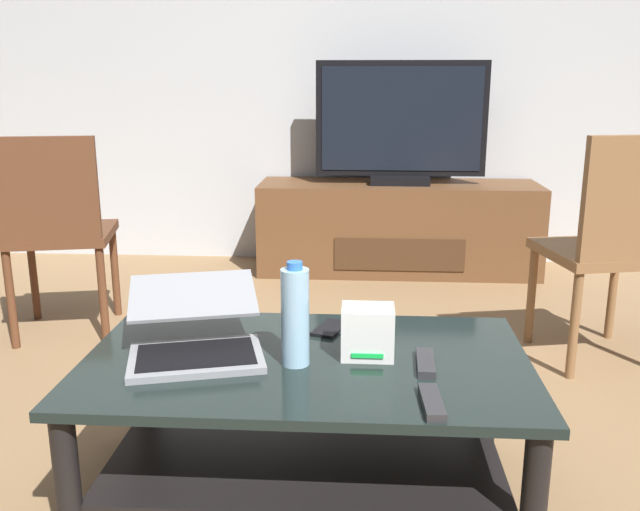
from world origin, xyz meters
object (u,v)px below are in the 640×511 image
cell_phone (330,328)px  router_box (368,332)px  dining_chair (614,240)px  tv_remote (426,363)px  media_cabinet (398,227)px  water_bottle_near (295,316)px  soundbar_remote (432,402)px  television (401,126)px  coffee_table (307,401)px  laptop (195,331)px  side_chair (56,225)px

cell_phone → router_box: bearing=-40.9°
dining_chair → tv_remote: bearing=-128.3°
media_cabinet → water_bottle_near: water_bottle_near is taller
dining_chair → soundbar_remote: 1.50m
tv_remote → television: bearing=91.2°
dining_chair → router_box: 1.37m
media_cabinet → dining_chair: (0.77, -1.37, 0.26)m
television → dining_chair: size_ratio=1.05×
dining_chair → router_box: dining_chair is taller
soundbar_remote → tv_remote: bearing=86.2°
water_bottle_near → cell_phone: size_ratio=1.95×
coffee_table → water_bottle_near: (-0.02, -0.04, 0.26)m
dining_chair → soundbar_remote: bearing=-123.2°
coffee_table → water_bottle_near: size_ratio=4.29×
laptop → water_bottle_near: size_ratio=1.68×
side_chair → cell_phone: size_ratio=6.47×
dining_chair → cell_phone: 1.33m
water_bottle_near → side_chair: bearing=134.2°
coffee_table → water_bottle_near: water_bottle_near is taller
laptop → television: bearing=74.3°
router_box → soundbar_remote: bearing=-62.7°
router_box → side_chair: bearing=140.0°
side_chair → cell_phone: side_chair is taller
laptop → tv_remote: size_ratio=2.88×
coffee_table → router_box: router_box is taller
cell_phone → laptop: bearing=-132.2°
media_cabinet → router_box: 2.36m
tv_remote → soundbar_remote: bearing=-88.9°
dining_chair → soundbar_remote: dining_chair is taller
laptop → soundbar_remote: size_ratio=2.88×
coffee_table → laptop: size_ratio=2.55×
side_chair → laptop: (0.89, -1.14, -0.04)m
media_cabinet → cell_phone: (-0.30, -2.15, 0.16)m
coffee_table → laptop: (-0.30, 0.02, 0.19)m
water_bottle_near → tv_remote: water_bottle_near is taller
television → cell_phone: 2.20m
router_box → water_bottle_near: water_bottle_near is taller
coffee_table → cell_phone: cell_phone is taller
coffee_table → television: (0.35, 2.34, 0.58)m
coffee_table → side_chair: side_chair is taller
water_bottle_near → tv_remote: bearing=0.6°
television → dining_chair: television is taller
soundbar_remote → television: bearing=86.3°
media_cabinet → television: bearing=-90.0°
side_chair → tv_remote: bearing=-38.5°
router_box → tv_remote: router_box is taller
tv_remote → coffee_table: bearing=175.2°
coffee_table → television: 2.44m
television → laptop: 2.45m
television → cell_phone: bearing=-98.0°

